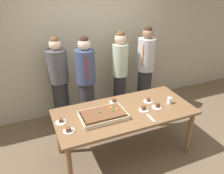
# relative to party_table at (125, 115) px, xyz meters

# --- Properties ---
(ground_plane) EXTENTS (12.00, 12.00, 0.00)m
(ground_plane) POSITION_rel_party_table_xyz_m (0.00, 0.00, -0.70)
(ground_plane) COLOR brown
(interior_back_panel) EXTENTS (8.00, 0.12, 3.00)m
(interior_back_panel) POSITION_rel_party_table_xyz_m (0.00, 1.60, 0.80)
(interior_back_panel) COLOR #B2A893
(interior_back_panel) RESTS_ON ground_plane
(party_table) EXTENTS (2.05, 0.93, 0.78)m
(party_table) POSITION_rel_party_table_xyz_m (0.00, 0.00, 0.00)
(party_table) COLOR brown
(party_table) RESTS_ON ground_plane
(sheet_cake) EXTENTS (0.64, 0.41, 0.10)m
(sheet_cake) POSITION_rel_party_table_xyz_m (-0.35, -0.03, 0.12)
(sheet_cake) COLOR beige
(sheet_cake) RESTS_ON party_table
(plated_slice_near_left) EXTENTS (0.15, 0.15, 0.06)m
(plated_slice_near_left) POSITION_rel_party_table_xyz_m (-0.92, 0.07, 0.10)
(plated_slice_near_left) COLOR white
(plated_slice_near_left) RESTS_ON party_table
(plated_slice_near_right) EXTENTS (0.15, 0.15, 0.08)m
(plated_slice_near_right) POSITION_rel_party_table_xyz_m (0.49, -0.11, 0.11)
(plated_slice_near_right) COLOR white
(plated_slice_near_right) RESTS_ON party_table
(plated_slice_far_left) EXTENTS (0.15, 0.15, 0.08)m
(plated_slice_far_left) POSITION_rel_party_table_xyz_m (0.27, -0.09, 0.11)
(plated_slice_far_left) COLOR white
(plated_slice_far_left) RESTS_ON party_table
(plated_slice_far_right) EXTENTS (0.15, 0.15, 0.07)m
(plated_slice_far_right) POSITION_rel_party_table_xyz_m (-0.05, 0.28, 0.11)
(plated_slice_far_right) COLOR white
(plated_slice_far_right) RESTS_ON party_table
(plated_slice_center_front) EXTENTS (0.15, 0.15, 0.07)m
(plated_slice_center_front) POSITION_rel_party_table_xyz_m (0.46, 0.10, 0.10)
(plated_slice_center_front) COLOR white
(plated_slice_center_front) RESTS_ON party_table
(plated_slice_center_back) EXTENTS (0.15, 0.15, 0.06)m
(plated_slice_center_back) POSITION_rel_party_table_xyz_m (-0.87, -0.16, 0.10)
(plated_slice_center_back) COLOR white
(plated_slice_center_back) RESTS_ON party_table
(drink_cup_nearest) EXTENTS (0.07, 0.07, 0.10)m
(drink_cup_nearest) POSITION_rel_party_table_xyz_m (0.73, -0.08, 0.13)
(drink_cup_nearest) COLOR white
(drink_cup_nearest) RESTS_ON party_table
(cake_server_utensil) EXTENTS (0.03, 0.20, 0.01)m
(cake_server_utensil) POSITION_rel_party_table_xyz_m (0.25, -0.31, 0.09)
(cake_server_utensil) COLOR silver
(cake_server_utensil) RESTS_ON party_table
(person_serving_front) EXTENTS (0.35, 0.35, 1.69)m
(person_serving_front) POSITION_rel_party_table_xyz_m (-0.73, 1.18, 0.17)
(person_serving_front) COLOR #28282D
(person_serving_front) RESTS_ON ground_plane
(person_green_shirt_behind) EXTENTS (0.35, 0.35, 1.74)m
(person_green_shirt_behind) POSITION_rel_party_table_xyz_m (0.97, 1.08, 0.20)
(person_green_shirt_behind) COLOR #28282D
(person_green_shirt_behind) RESTS_ON ground_plane
(person_striped_tie_right) EXTENTS (0.31, 0.31, 1.68)m
(person_striped_tie_right) POSITION_rel_party_table_xyz_m (0.45, 1.16, 0.19)
(person_striped_tie_right) COLOR #28282D
(person_striped_tie_right) RESTS_ON ground_plane
(person_far_right_suit) EXTENTS (0.34, 0.34, 1.72)m
(person_far_right_suit) POSITION_rel_party_table_xyz_m (-0.30, 0.92, 0.19)
(person_far_right_suit) COLOR #28282D
(person_far_right_suit) RESTS_ON ground_plane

